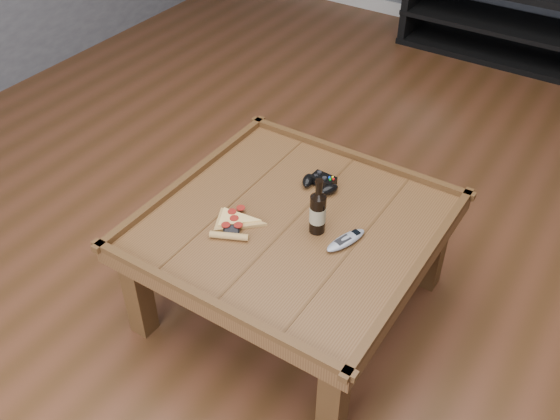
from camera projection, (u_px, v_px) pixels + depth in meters
The scene contains 9 objects.
ground at pixel (291, 304), 2.57m from camera, with size 6.00×6.00×0.00m, color #462914.
baseboard at pixel (513, 36), 4.47m from camera, with size 5.00×0.02×0.10m, color silver.
coffee_table at pixel (293, 233), 2.32m from camera, with size 1.03×1.03×0.48m.
media_console at pixel (509, 21), 4.19m from camera, with size 1.40×0.45×0.50m.
beer_bottle at pixel (318, 211), 2.18m from camera, with size 0.06×0.06×0.23m.
game_controller at pixel (320, 183), 2.43m from camera, with size 0.17×0.11×0.04m.
pizza_slice at pixel (234, 222), 2.26m from camera, with size 0.24×0.29×0.03m.
smartphone at pixel (231, 226), 2.25m from camera, with size 0.11×0.12×0.01m.
remote_control at pixel (346, 240), 2.18m from camera, with size 0.11×0.18×0.03m.
Camera 1 is at (0.90, -1.48, 1.93)m, focal length 40.00 mm.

